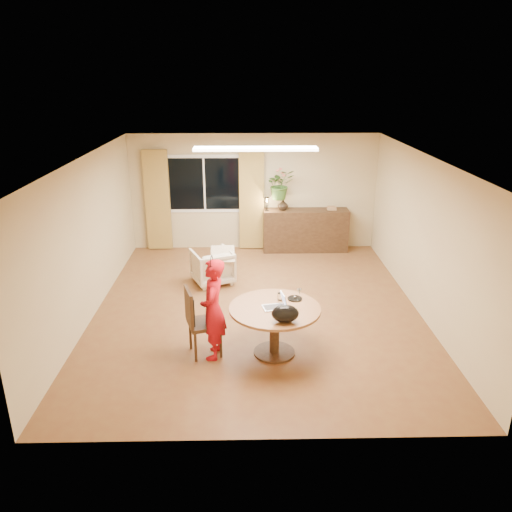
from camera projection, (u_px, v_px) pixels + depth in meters
The scene contains 24 objects.
floor at pixel (257, 309), 8.61m from camera, with size 6.50×6.50×0.00m, color brown.
ceiling at pixel (257, 158), 7.70m from camera, with size 6.50×6.50×0.00m, color white.
wall_back at pixel (254, 192), 11.20m from camera, with size 5.50×5.50×0.00m, color tan.
wall_left at pixel (88, 239), 8.10m from camera, with size 6.50×6.50×0.00m, color tan.
wall_right at pixel (424, 236), 8.21m from camera, with size 6.50×6.50×0.00m, color tan.
window at pixel (204, 184), 11.09m from camera, with size 1.70×0.03×1.30m.
curtain_left at pixel (158, 201), 11.12m from camera, with size 0.55×0.08×2.25m, color olive.
curtain_right at pixel (252, 200), 11.16m from camera, with size 0.55×0.08×2.25m, color olive.
ceiling_panel at pixel (256, 149), 8.84m from camera, with size 2.20×0.35×0.05m, color white.
dining_table at pixel (275, 317), 7.06m from camera, with size 1.30×1.30×0.74m.
dining_chair at pixel (205, 321), 7.09m from camera, with size 0.49×0.45×1.03m, color black, non-canonical shape.
child at pixel (213, 309), 6.95m from camera, with size 0.35×0.54×1.48m, color red.
laptop at pixel (274, 301), 6.96m from camera, with size 0.33×0.22×0.22m, color #B7B7BC, non-canonical shape.
tumbler at pixel (280, 297), 7.21m from camera, with size 0.08×0.08×0.11m, color white, non-canonical shape.
wine_glass at pixel (299, 295), 7.17m from camera, with size 0.07×0.07×0.19m, color white, non-canonical shape.
pot_lid at pixel (295, 298), 7.26m from camera, with size 0.21×0.21×0.03m, color white, non-canonical shape.
handbag at pixel (285, 314), 6.56m from camera, with size 0.37×0.21×0.24m, color black, non-canonical shape.
armchair at pixel (212, 266), 9.58m from camera, with size 0.71×0.73×0.67m, color beige.
throw at pixel (223, 250), 9.42m from camera, with size 0.45×0.55×0.03m, color beige, non-canonical shape.
sideboard at pixel (305, 230), 11.28m from camera, with size 1.90×0.47×0.95m, color black.
vase at pixel (283, 205), 11.07m from camera, with size 0.24×0.24×0.25m, color black.
bouquet at pixel (280, 184), 10.91m from camera, with size 0.59×0.51×0.66m, color #2E5E23.
book_stack at pixel (332, 208), 11.12m from camera, with size 0.20×0.15×0.08m, color #8F6C49, non-canonical shape.
desk_lamp at pixel (267, 204), 11.00m from camera, with size 0.13×0.13×0.31m, color black, non-canonical shape.
Camera 1 is at (-0.18, -7.75, 3.85)m, focal length 35.00 mm.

